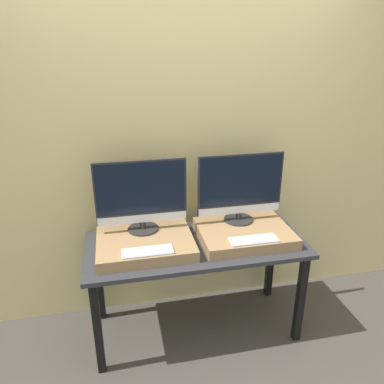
{
  "coord_description": "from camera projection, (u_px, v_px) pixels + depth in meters",
  "views": [
    {
      "loc": [
        -0.49,
        -1.85,
        2.0
      ],
      "look_at": [
        0.0,
        0.45,
        1.05
      ],
      "focal_mm": 35.0,
      "sensor_mm": 36.0,
      "label": 1
    }
  ],
  "objects": [
    {
      "name": "ground_plane",
      "position": [
        206.0,
        360.0,
        2.53
      ],
      "size": [
        12.0,
        12.0,
        0.0
      ],
      "primitive_type": "plane",
      "color": "#423D38"
    },
    {
      "name": "wall_back",
      "position": [
        184.0,
        146.0,
        2.68
      ],
      "size": [
        8.0,
        0.04,
        2.6
      ],
      "color": "#DBC684",
      "rests_on": "ground_plane"
    },
    {
      "name": "workbench",
      "position": [
        196.0,
        254.0,
        2.58
      ],
      "size": [
        1.49,
        0.64,
        0.72
      ],
      "color": "#2D2D33",
      "rests_on": "ground_plane"
    },
    {
      "name": "wooden_riser_left",
      "position": [
        145.0,
        244.0,
        2.46
      ],
      "size": [
        0.63,
        0.49,
        0.08
      ],
      "color": "#99754C",
      "rests_on": "workbench"
    },
    {
      "name": "monitor_left",
      "position": [
        141.0,
        195.0,
        2.47
      ],
      "size": [
        0.61,
        0.21,
        0.5
      ],
      "color": "#282828",
      "rests_on": "wooden_riser_left"
    },
    {
      "name": "keyboard_left",
      "position": [
        148.0,
        251.0,
        2.29
      ],
      "size": [
        0.31,
        0.12,
        0.01
      ],
      "color": "silver",
      "rests_on": "wooden_riser_left"
    },
    {
      "name": "wooden_riser_right",
      "position": [
        244.0,
        233.0,
        2.6
      ],
      "size": [
        0.63,
        0.49,
        0.08
      ],
      "color": "#99754C",
      "rests_on": "workbench"
    },
    {
      "name": "monitor_right",
      "position": [
        240.0,
        187.0,
        2.6
      ],
      "size": [
        0.61,
        0.21,
        0.5
      ],
      "color": "#282828",
      "rests_on": "wooden_riser_right"
    },
    {
      "name": "keyboard_right",
      "position": [
        254.0,
        240.0,
        2.42
      ],
      "size": [
        0.31,
        0.12,
        0.01
      ],
      "color": "silver",
      "rests_on": "wooden_riser_right"
    }
  ]
}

